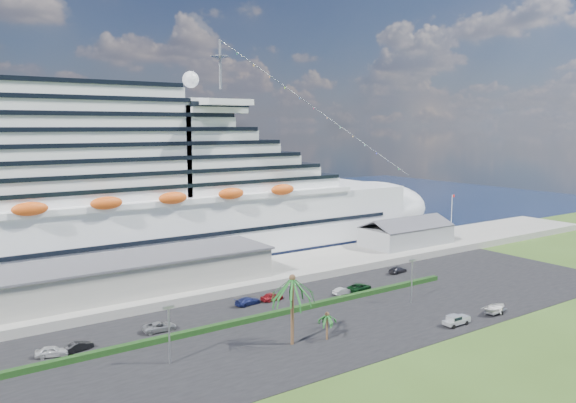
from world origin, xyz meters
TOP-DOWN VIEW (x-y plane):
  - ground at (0.00, 0.00)m, footprint 420.00×420.00m
  - asphalt_lot at (0.00, 11.00)m, footprint 140.00×38.00m
  - wharf at (0.00, 40.00)m, footprint 240.00×20.00m
  - water at (0.00, 130.00)m, footprint 420.00×160.00m
  - cruise_ship at (-21.53, 64.00)m, footprint 191.00×38.00m
  - terminal_building at (-25.00, 40.00)m, footprint 61.00×15.00m
  - port_shed at (52.00, 40.00)m, footprint 24.00×12.31m
  - flagpole at (70.04, 40.00)m, footprint 1.08×0.16m
  - hedge at (-8.00, 16.00)m, footprint 88.00×1.10m
  - lamp_post_left at (-28.00, 8.00)m, footprint 1.60×0.35m
  - lamp_post_right at (20.00, 8.00)m, footprint 1.60×0.35m
  - palm_tall at (-10.00, 4.00)m, footprint 8.82×8.82m
  - palm_short at (-4.50, 2.50)m, footprint 3.53×3.53m
  - parked_car_0 at (-41.01, 19.73)m, footprint 4.89×3.19m
  - parked_car_1 at (-37.27, 19.73)m, footprint 4.30×2.31m
  - parked_car_2 at (-24.52, 20.56)m, footprint 5.49×2.79m
  - parked_car_3 at (-6.02, 24.08)m, footprint 5.36×2.76m
  - parked_car_4 at (-0.92, 23.72)m, footprint 4.65×2.12m
  - parked_car_5 at (12.59, 19.16)m, footprint 4.15×1.61m
  - parked_car_6 at (16.86, 19.03)m, footprint 5.97×3.49m
  - parked_car_7 at (33.29, 24.58)m, footprint 5.16×2.59m
  - pickup_truck at (17.00, -4.75)m, footprint 5.07×2.03m
  - boat_trailer at (27.40, -4.99)m, footprint 6.31×4.52m

SIDE VIEW (x-z plane):
  - ground at x=0.00m, z-range 0.00..0.00m
  - water at x=0.00m, z-range 0.00..0.02m
  - asphalt_lot at x=0.00m, z-range 0.00..0.12m
  - hedge at x=-8.00m, z-range 0.12..1.02m
  - parked_car_5 at x=12.59m, z-range 0.12..1.47m
  - parked_car_1 at x=-37.27m, z-range 0.12..1.47m
  - parked_car_7 at x=33.29m, z-range 0.12..1.56m
  - parked_car_2 at x=-24.52m, z-range 0.12..1.61m
  - parked_car_3 at x=-6.02m, z-range 0.12..1.61m
  - parked_car_0 at x=-41.01m, z-range 0.12..1.67m
  - parked_car_4 at x=-0.92m, z-range 0.12..1.67m
  - wharf at x=0.00m, z-range 0.00..1.80m
  - parked_car_6 at x=16.86m, z-range 0.12..1.68m
  - pickup_truck at x=17.00m, z-range 0.21..1.98m
  - boat_trailer at x=27.40m, z-range 0.41..2.17m
  - palm_short at x=-4.50m, z-range 1.38..5.95m
  - port_shed at x=52.00m, z-range 0.71..8.08m
  - terminal_building at x=-25.00m, z-range 1.86..8.16m
  - lamp_post_left at x=-28.00m, z-range 1.21..9.48m
  - lamp_post_right at x=20.00m, z-range 1.21..9.48m
  - flagpole at x=70.04m, z-range 2.27..14.27m
  - palm_tall at x=-10.00m, z-range 3.64..14.77m
  - cruise_ship at x=-21.53m, z-range -10.31..43.69m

